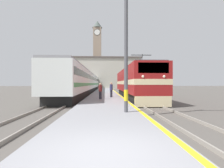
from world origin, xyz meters
TOP-DOWN VIEW (x-y plane):
  - ground_plane at (0.00, 30.00)m, footprint 200.00×200.00m
  - platform at (0.00, 25.00)m, footprint 4.14×140.00m
  - rail_track_near at (3.59, 25.00)m, footprint 2.84×140.00m
  - rail_track_far at (-3.79, 25.00)m, footprint 2.84×140.00m
  - locomotive_train at (3.59, 17.85)m, footprint 2.92×17.92m
  - passenger_train at (-3.79, 32.48)m, footprint 2.92×47.48m
  - catenary_mast at (1.26, 5.46)m, footprint 2.79×0.22m
  - person_on_platform at (-0.48, 13.36)m, footprint 0.34×0.34m
  - second_waiting_passenger at (0.68, 15.66)m, footprint 0.34×0.34m
  - clock_tower at (-3.26, 69.80)m, footprint 4.12×4.12m
  - station_building at (-2.51, 60.20)m, footprint 30.29×9.57m

SIDE VIEW (x-z plane):
  - ground_plane at x=0.00m, z-range 0.00..0.00m
  - rail_track_near at x=3.59m, z-range -0.05..0.11m
  - rail_track_far at x=-3.79m, z-range -0.05..0.11m
  - platform at x=0.00m, z-range 0.00..0.31m
  - person_on_platform at x=-0.48m, z-range 0.34..1.94m
  - second_waiting_passenger at x=0.68m, z-range 0.35..2.00m
  - locomotive_train at x=3.59m, z-range -0.44..4.27m
  - passenger_train at x=-3.79m, z-range 0.15..4.03m
  - catenary_mast at x=1.26m, z-range 0.44..8.54m
  - station_building at x=-2.51m, z-range 0.02..11.15m
  - clock_tower at x=-3.26m, z-range 0.73..28.98m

